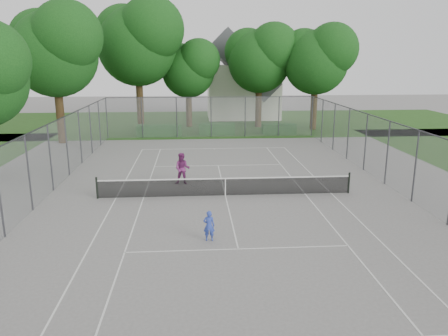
{
  "coord_description": "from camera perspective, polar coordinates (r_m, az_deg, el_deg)",
  "views": [
    {
      "loc": [
        -1.56,
        -21.08,
        6.8
      ],
      "look_at": [
        0.0,
        1.0,
        1.2
      ],
      "focal_mm": 35.0,
      "sensor_mm": 36.0,
      "label": 1
    }
  ],
  "objects": [
    {
      "name": "ground",
      "position": [
        22.21,
        0.18,
        -3.64
      ],
      "size": [
        120.0,
        120.0,
        0.0
      ],
      "primitive_type": "plane",
      "color": "slate",
      "rests_on": "ground"
    },
    {
      "name": "grass_far",
      "position": [
        47.6,
        -2.14,
        5.98
      ],
      "size": [
        60.0,
        20.0,
        0.0
      ],
      "primitive_type": "cube",
      "color": "#1D4212",
      "rests_on": "ground"
    },
    {
      "name": "court_markings",
      "position": [
        22.2,
        0.18,
        -3.62
      ],
      "size": [
        11.03,
        23.83,
        0.01
      ],
      "color": "silver",
      "rests_on": "ground"
    },
    {
      "name": "tennis_net",
      "position": [
        22.06,
        0.18,
        -2.37
      ],
      "size": [
        12.87,
        0.1,
        1.1
      ],
      "color": "black",
      "rests_on": "ground"
    },
    {
      "name": "perimeter_fence",
      "position": [
        21.72,
        0.19,
        0.91
      ],
      "size": [
        18.08,
        34.08,
        3.52
      ],
      "color": "#38383D",
      "rests_on": "ground"
    },
    {
      "name": "tree_far_left",
      "position": [
        43.4,
        -11.15,
        16.16
      ],
      "size": [
        8.58,
        7.83,
        12.33
      ],
      "color": "#312211",
      "rests_on": "ground"
    },
    {
      "name": "tree_far_midleft",
      "position": [
        44.33,
        -4.61,
        13.05
      ],
      "size": [
        6.02,
        5.5,
        8.66
      ],
      "color": "#312211",
      "rests_on": "ground"
    },
    {
      "name": "tree_far_midright",
      "position": [
        44.11,
        4.78,
        14.37
      ],
      "size": [
        7.06,
        6.44,
        10.14
      ],
      "color": "#312211",
      "rests_on": "ground"
    },
    {
      "name": "tree_far_right",
      "position": [
        43.32,
        12.1,
        13.99
      ],
      "size": [
        6.96,
        6.35,
        10.0
      ],
      "color": "#312211",
      "rests_on": "ground"
    },
    {
      "name": "tree_side_back",
      "position": [
        37.73,
        -21.21,
        14.55
      ],
      "size": [
        7.73,
        7.06,
        11.11
      ],
      "color": "#312211",
      "rests_on": "ground"
    },
    {
      "name": "hedge_left",
      "position": [
        39.54,
        -8.44,
        4.87
      ],
      "size": [
        3.95,
        1.18,
        0.99
      ],
      "primitive_type": "cube",
      "color": "#1A4C18",
      "rests_on": "ground"
    },
    {
      "name": "hedge_mid",
      "position": [
        39.86,
        -0.96,
        5.12
      ],
      "size": [
        3.24,
        0.92,
        1.02
      ],
      "primitive_type": "cube",
      "color": "#1A4C18",
      "rests_on": "ground"
    },
    {
      "name": "hedge_right",
      "position": [
        40.54,
        7.17,
        5.09
      ],
      "size": [
        3.06,
        1.12,
        0.92
      ],
      "primitive_type": "cube",
      "color": "#1A4C18",
      "rests_on": "ground"
    },
    {
      "name": "house",
      "position": [
        51.1,
        2.51,
        11.06
      ],
      "size": [
        8.0,
        6.2,
        9.96
      ],
      "color": "white",
      "rests_on": "ground"
    },
    {
      "name": "girl_player",
      "position": [
        16.75,
        -1.97,
        -7.54
      ],
      "size": [
        0.45,
        0.31,
        1.2
      ],
      "primitive_type": "imported",
      "rotation": [
        0.0,
        0.0,
        3.09
      ],
      "color": "#2D42A9",
      "rests_on": "ground"
    },
    {
      "name": "woman_player",
      "position": [
        24.09,
        -5.45,
        -0.09
      ],
      "size": [
        0.95,
        0.79,
        1.76
      ],
      "primitive_type": "imported",
      "rotation": [
        0.0,
        0.0,
        -0.15
      ],
      "color": "#782867",
      "rests_on": "ground"
    }
  ]
}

